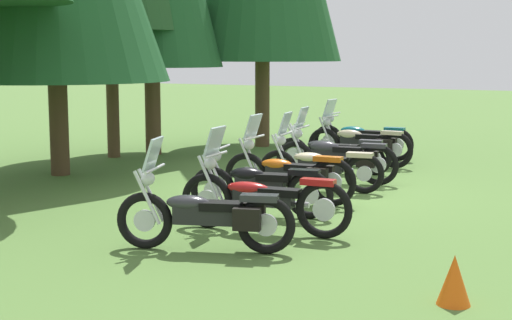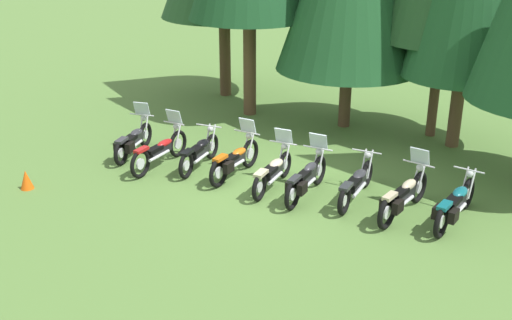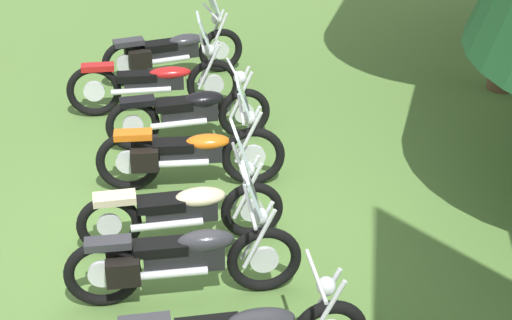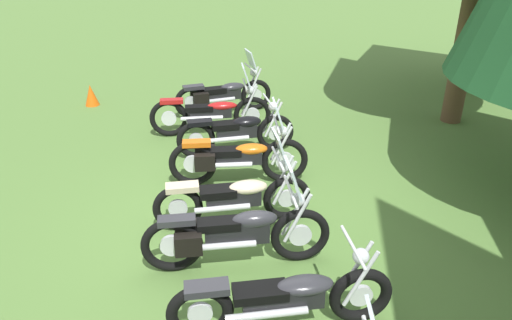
{
  "view_description": "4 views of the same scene",
  "coord_description": "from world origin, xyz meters",
  "px_view_note": "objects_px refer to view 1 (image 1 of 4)",
  "views": [
    {
      "loc": [
        -11.64,
        -5.14,
        2.32
      ],
      "look_at": [
        -0.69,
        0.73,
        0.58
      ],
      "focal_mm": 52.52,
      "sensor_mm": 36.0,
      "label": 1
    },
    {
      "loc": [
        7.79,
        -11.78,
        6.43
      ],
      "look_at": [
        -0.5,
        0.02,
        0.56
      ],
      "focal_mm": 44.13,
      "sensor_mm": 36.0,
      "label": 2
    },
    {
      "loc": [
        7.59,
        0.55,
        5.34
      ],
      "look_at": [
        -0.57,
        0.69,
        0.66
      ],
      "focal_mm": 59.6,
      "sensor_mm": 36.0,
      "label": 3
    },
    {
      "loc": [
        5.76,
        0.18,
        3.85
      ],
      "look_at": [
        -0.41,
        0.2,
        0.76
      ],
      "focal_mm": 33.75,
      "sensor_mm": 36.0,
      "label": 4
    }
  ],
  "objects_px": {
    "motorcycle_7": "(360,143)",
    "motorcycle_8": "(364,138)",
    "motorcycle_0": "(207,214)",
    "motorcycle_6": "(332,152)",
    "motorcycle_1": "(261,198)",
    "motorcycle_4": "(319,165)",
    "traffic_cone": "(454,280)",
    "motorcycle_2": "(259,186)",
    "motorcycle_5": "(337,157)",
    "motorcycle_3": "(290,173)"
  },
  "relations": [
    {
      "from": "motorcycle_2",
      "to": "traffic_cone",
      "type": "bearing_deg",
      "value": 130.26
    },
    {
      "from": "motorcycle_0",
      "to": "motorcycle_6",
      "type": "bearing_deg",
      "value": -99.83
    },
    {
      "from": "motorcycle_7",
      "to": "motorcycle_8",
      "type": "xyz_separation_m",
      "value": [
        1.06,
        0.3,
        -0.02
      ]
    },
    {
      "from": "motorcycle_1",
      "to": "motorcycle_5",
      "type": "distance_m",
      "value": 4.13
    },
    {
      "from": "motorcycle_5",
      "to": "motorcycle_0",
      "type": "bearing_deg",
      "value": 87.59
    },
    {
      "from": "motorcycle_6",
      "to": "traffic_cone",
      "type": "height_order",
      "value": "motorcycle_6"
    },
    {
      "from": "motorcycle_0",
      "to": "motorcycle_2",
      "type": "height_order",
      "value": "motorcycle_0"
    },
    {
      "from": "motorcycle_7",
      "to": "traffic_cone",
      "type": "xyz_separation_m",
      "value": [
        -8.05,
        -3.92,
        -0.24
      ]
    },
    {
      "from": "motorcycle_7",
      "to": "motorcycle_8",
      "type": "relative_size",
      "value": 1.0
    },
    {
      "from": "motorcycle_4",
      "to": "motorcycle_8",
      "type": "relative_size",
      "value": 0.91
    },
    {
      "from": "motorcycle_2",
      "to": "motorcycle_6",
      "type": "relative_size",
      "value": 0.91
    },
    {
      "from": "motorcycle_0",
      "to": "motorcycle_7",
      "type": "xyz_separation_m",
      "value": [
        7.49,
        0.86,
        0.03
      ]
    },
    {
      "from": "motorcycle_8",
      "to": "traffic_cone",
      "type": "bearing_deg",
      "value": 115.09
    },
    {
      "from": "motorcycle_4",
      "to": "traffic_cone",
      "type": "bearing_deg",
      "value": 115.96
    },
    {
      "from": "motorcycle_0",
      "to": "motorcycle_5",
      "type": "height_order",
      "value": "motorcycle_5"
    },
    {
      "from": "motorcycle_2",
      "to": "motorcycle_7",
      "type": "xyz_separation_m",
      "value": [
        5.44,
        0.48,
        0.04
      ]
    },
    {
      "from": "motorcycle_4",
      "to": "motorcycle_5",
      "type": "xyz_separation_m",
      "value": [
        0.91,
        0.03,
        0.03
      ]
    },
    {
      "from": "motorcycle_3",
      "to": "traffic_cone",
      "type": "xyz_separation_m",
      "value": [
        -3.71,
        -3.48,
        -0.23
      ]
    },
    {
      "from": "motorcycle_2",
      "to": "motorcycle_3",
      "type": "bearing_deg",
      "value": -100.71
    },
    {
      "from": "motorcycle_8",
      "to": "motorcycle_3",
      "type": "bearing_deg",
      "value": 98.01
    },
    {
      "from": "motorcycle_2",
      "to": "motorcycle_6",
      "type": "xyz_separation_m",
      "value": [
        4.23,
        0.61,
        -0.02
      ]
    },
    {
      "from": "motorcycle_0",
      "to": "motorcycle_5",
      "type": "relative_size",
      "value": 0.91
    },
    {
      "from": "motorcycle_4",
      "to": "motorcycle_7",
      "type": "distance_m",
      "value": 3.19
    },
    {
      "from": "motorcycle_8",
      "to": "motorcycle_7",
      "type": "bearing_deg",
      "value": 106.0
    },
    {
      "from": "motorcycle_4",
      "to": "motorcycle_7",
      "type": "xyz_separation_m",
      "value": [
        3.16,
        0.43,
        0.03
      ]
    },
    {
      "from": "motorcycle_3",
      "to": "motorcycle_5",
      "type": "relative_size",
      "value": 0.97
    },
    {
      "from": "traffic_cone",
      "to": "motorcycle_2",
      "type": "bearing_deg",
      "value": 52.9
    },
    {
      "from": "motorcycle_2",
      "to": "motorcycle_5",
      "type": "bearing_deg",
      "value": -101.23
    },
    {
      "from": "motorcycle_2",
      "to": "motorcycle_7",
      "type": "relative_size",
      "value": 0.89
    },
    {
      "from": "motorcycle_3",
      "to": "motorcycle_7",
      "type": "distance_m",
      "value": 4.36
    },
    {
      "from": "motorcycle_4",
      "to": "motorcycle_5",
      "type": "relative_size",
      "value": 0.95
    },
    {
      "from": "motorcycle_2",
      "to": "motorcycle_8",
      "type": "xyz_separation_m",
      "value": [
        6.5,
        0.77,
        0.01
      ]
    },
    {
      "from": "motorcycle_2",
      "to": "motorcycle_8",
      "type": "relative_size",
      "value": 0.89
    },
    {
      "from": "motorcycle_4",
      "to": "motorcycle_5",
      "type": "distance_m",
      "value": 0.91
    },
    {
      "from": "motorcycle_8",
      "to": "motorcycle_4",
      "type": "bearing_deg",
      "value": 99.98
    },
    {
      "from": "motorcycle_2",
      "to": "motorcycle_4",
      "type": "height_order",
      "value": "motorcycle_4"
    },
    {
      "from": "motorcycle_1",
      "to": "motorcycle_8",
      "type": "height_order",
      "value": "motorcycle_1"
    },
    {
      "from": "traffic_cone",
      "to": "motorcycle_1",
      "type": "bearing_deg",
      "value": 59.91
    },
    {
      "from": "motorcycle_5",
      "to": "motorcycle_2",
      "type": "bearing_deg",
      "value": 83.98
    },
    {
      "from": "motorcycle_0",
      "to": "motorcycle_6",
      "type": "height_order",
      "value": "motorcycle_0"
    },
    {
      "from": "motorcycle_2",
      "to": "motorcycle_8",
      "type": "bearing_deg",
      "value": -95.85
    },
    {
      "from": "motorcycle_8",
      "to": "traffic_cone",
      "type": "distance_m",
      "value": 10.04
    },
    {
      "from": "motorcycle_5",
      "to": "motorcycle_7",
      "type": "bearing_deg",
      "value": -87.44
    },
    {
      "from": "motorcycle_0",
      "to": "motorcycle_6",
      "type": "xyz_separation_m",
      "value": [
        6.29,
        0.99,
        -0.03
      ]
    },
    {
      "from": "motorcycle_2",
      "to": "motorcycle_1",
      "type": "bearing_deg",
      "value": 106.85
    },
    {
      "from": "motorcycle_6",
      "to": "traffic_cone",
      "type": "relative_size",
      "value": 4.88
    },
    {
      "from": "motorcycle_0",
      "to": "motorcycle_8",
      "type": "distance_m",
      "value": 8.63
    },
    {
      "from": "motorcycle_6",
      "to": "motorcycle_4",
      "type": "bearing_deg",
      "value": 97.49
    },
    {
      "from": "motorcycle_1",
      "to": "motorcycle_7",
      "type": "relative_size",
      "value": 1.0
    },
    {
      "from": "motorcycle_1",
      "to": "motorcycle_6",
      "type": "relative_size",
      "value": 1.02
    }
  ]
}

